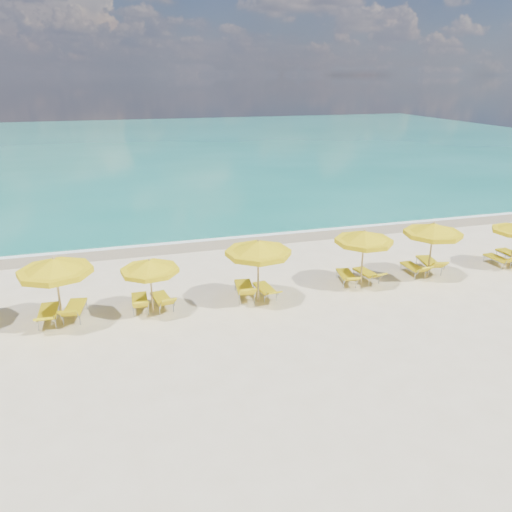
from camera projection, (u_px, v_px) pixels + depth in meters
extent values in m
plane|color=beige|center=(266.00, 296.00, 20.18)|extent=(120.00, 120.00, 0.00)
cube|color=#136E61|center=(154.00, 145.00, 63.50)|extent=(120.00, 80.00, 0.30)
cube|color=tan|center=(225.00, 241.00, 26.86)|extent=(120.00, 2.60, 0.01)
cube|color=white|center=(222.00, 237.00, 27.58)|extent=(120.00, 1.20, 0.03)
cube|color=white|center=(108.00, 206.00, 33.95)|extent=(14.00, 0.36, 0.05)
cube|color=white|center=(272.00, 177.00, 43.94)|extent=(18.00, 0.30, 0.05)
cylinder|color=tan|center=(59.00, 293.00, 17.45)|extent=(0.08, 0.08, 2.48)
cone|color=yellow|center=(54.00, 265.00, 17.09)|extent=(2.72, 2.72, 0.50)
cylinder|color=yellow|center=(55.00, 272.00, 17.17)|extent=(2.74, 2.74, 0.20)
sphere|color=tan|center=(53.00, 258.00, 17.00)|extent=(0.11, 0.11, 0.11)
cylinder|color=tan|center=(151.00, 287.00, 18.39)|extent=(0.06, 0.06, 2.09)
cone|color=yellow|center=(150.00, 265.00, 18.09)|extent=(2.58, 2.58, 0.42)
cylinder|color=yellow|center=(150.00, 270.00, 18.16)|extent=(2.60, 2.60, 0.17)
sphere|color=tan|center=(149.00, 260.00, 18.02)|extent=(0.09, 0.09, 0.09)
cylinder|color=tan|center=(258.00, 272.00, 19.29)|extent=(0.08, 0.08, 2.48)
cone|color=yellow|center=(258.00, 247.00, 18.93)|extent=(3.04, 3.04, 0.50)
cylinder|color=yellow|center=(258.00, 253.00, 19.02)|extent=(3.07, 3.07, 0.20)
sphere|color=tan|center=(258.00, 240.00, 18.85)|extent=(0.11, 0.11, 0.11)
cylinder|color=tan|center=(362.00, 258.00, 20.91)|extent=(0.07, 0.07, 2.35)
cone|color=yellow|center=(364.00, 236.00, 20.57)|extent=(3.13, 3.13, 0.47)
cylinder|color=yellow|center=(364.00, 241.00, 20.65)|extent=(3.16, 3.16, 0.19)
sphere|color=tan|center=(365.00, 230.00, 20.49)|extent=(0.10, 0.10, 0.10)
cylinder|color=tan|center=(431.00, 251.00, 21.74)|extent=(0.08, 0.08, 2.42)
cone|color=yellow|center=(433.00, 228.00, 21.39)|extent=(2.91, 2.91, 0.48)
cylinder|color=yellow|center=(433.00, 234.00, 21.47)|extent=(2.93, 2.93, 0.19)
sphere|color=tan|center=(434.00, 223.00, 21.31)|extent=(0.11, 0.11, 0.11)
cube|color=yellow|center=(48.00, 311.00, 18.00)|extent=(0.64, 1.40, 0.09)
cube|color=yellow|center=(45.00, 319.00, 17.05)|extent=(0.63, 0.63, 0.38)
cube|color=yellow|center=(75.00, 307.00, 18.32)|extent=(0.83, 1.47, 0.09)
cube|color=yellow|center=(68.00, 313.00, 17.37)|extent=(0.70, 0.66, 0.46)
cube|color=yellow|center=(140.00, 299.00, 18.98)|extent=(0.60, 1.30, 0.08)
cube|color=yellow|center=(140.00, 304.00, 18.11)|extent=(0.59, 0.53, 0.44)
cube|color=yellow|center=(161.00, 298.00, 19.12)|extent=(0.78, 1.35, 0.08)
cube|color=yellow|center=(168.00, 302.00, 18.33)|extent=(0.65, 0.60, 0.44)
cube|color=yellow|center=(244.00, 287.00, 20.01)|extent=(0.82, 1.52, 0.09)
cube|color=yellow|center=(248.00, 292.00, 19.02)|extent=(0.71, 0.66, 0.49)
cube|color=yellow|center=(264.00, 288.00, 20.06)|extent=(0.67, 1.29, 0.08)
cube|color=yellow|center=(273.00, 293.00, 19.25)|extent=(0.61, 0.61, 0.33)
cube|color=yellow|center=(346.00, 274.00, 21.40)|extent=(0.80, 1.37, 0.08)
cube|color=yellow|center=(352.00, 279.00, 20.50)|extent=(0.67, 0.67, 0.36)
cube|color=yellow|center=(366.00, 272.00, 21.67)|extent=(0.72, 1.29, 0.08)
cube|color=yellow|center=(378.00, 276.00, 20.89)|extent=(0.61, 0.60, 0.36)
cube|color=yellow|center=(413.00, 267.00, 22.29)|extent=(0.56, 1.24, 0.08)
cube|color=yellow|center=(424.00, 270.00, 21.47)|extent=(0.56, 0.51, 0.41)
cube|color=yellow|center=(429.00, 261.00, 22.75)|extent=(0.91, 1.55, 0.09)
cube|color=yellow|center=(439.00, 265.00, 21.74)|extent=(0.75, 0.72, 0.47)
cube|color=yellow|center=(497.00, 258.00, 23.37)|extent=(0.63, 1.25, 0.07)
cube|color=yellow|center=(511.00, 260.00, 22.59)|extent=(0.57, 0.51, 0.43)
cube|color=yellow|center=(511.00, 253.00, 23.80)|extent=(0.69, 1.43, 0.09)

